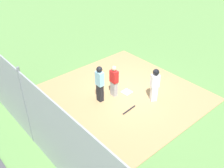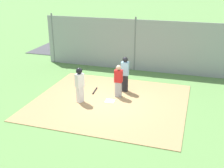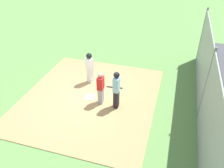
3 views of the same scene
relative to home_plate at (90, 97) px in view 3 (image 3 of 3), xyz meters
The scene contains 8 objects.
ground_plane 0.04m from the home_plate, ahead, with size 140.00×140.00×0.00m, color #5B8947.
dirt_infield 0.03m from the home_plate, ahead, with size 7.20×6.40×0.03m, color #A88456.
home_plate is the anchor object (origin of this frame).
catcher 1.09m from the home_plate, 109.15° to the right, with size 0.38×0.26×1.63m.
umpire 1.78m from the home_plate, 103.33° to the right, with size 0.38×0.27×1.85m.
runner 1.72m from the home_plate, 20.11° to the left, with size 0.40×0.45×1.71m.
baseball_bat 1.47m from the home_plate, 39.72° to the right, with size 0.06×0.06×0.83m, color black.
backstop_fence 5.33m from the home_plate, 90.00° to the right, with size 12.00×0.10×3.35m.
Camera 3 is at (-8.42, -3.65, 6.74)m, focal length 36.60 mm.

